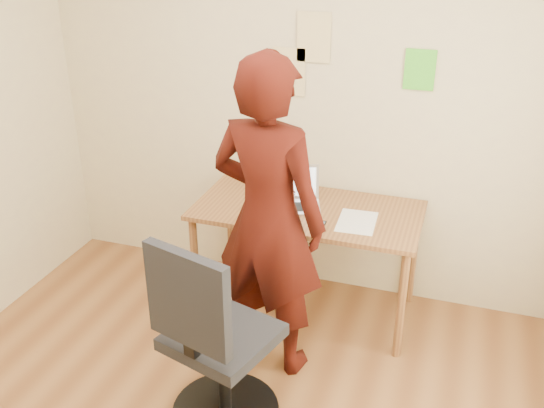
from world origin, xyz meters
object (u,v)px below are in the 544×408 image
(desk, at_px, (307,221))
(laptop, at_px, (294,197))
(office_chair, at_px, (214,350))
(phone, at_px, (319,225))
(person, at_px, (268,220))

(desk, relative_size, laptop, 3.60)
(desk, xyz_separation_m, office_chair, (-0.16, -1.13, -0.19))
(office_chair, bearing_deg, laptop, 103.04)
(phone, distance_m, person, 0.42)
(desk, distance_m, person, 0.61)
(phone, relative_size, office_chair, 0.11)
(desk, relative_size, phone, 11.53)
(office_chair, height_order, person, person)
(laptop, distance_m, phone, 0.32)
(desk, relative_size, person, 0.77)
(person, bearing_deg, phone, -110.08)
(office_chair, bearing_deg, person, 98.06)
(desk, distance_m, phone, 0.26)
(laptop, height_order, office_chair, office_chair)
(desk, relative_size, office_chair, 1.29)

